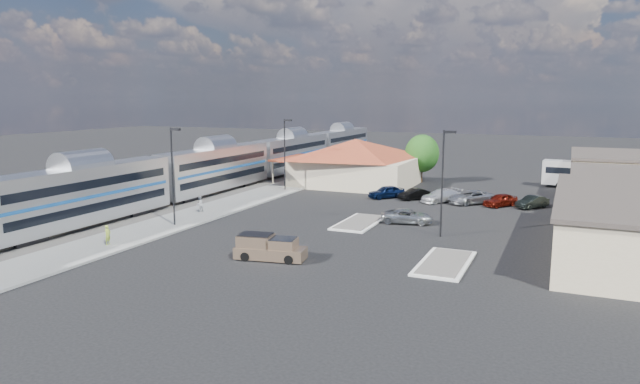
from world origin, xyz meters
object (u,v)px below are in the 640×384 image
at_px(coach_bus, 589,174).
at_px(station_depot, 355,162).
at_px(pickup_truck, 271,248).
at_px(suv, 407,216).

bearing_deg(coach_bus, station_depot, 111.66).
distance_m(station_depot, pickup_truck, 36.58).
bearing_deg(pickup_truck, station_depot, 0.75).
height_order(pickup_truck, coach_bus, coach_bus).
relative_size(pickup_truck, coach_bus, 0.48).
xyz_separation_m(station_depot, coach_bus, (28.56, 8.73, -1.10)).
relative_size(station_depot, suv, 3.84).
bearing_deg(station_depot, coach_bus, 16.99).
xyz_separation_m(pickup_truck, coach_bus, (21.84, 44.61, 1.19)).
relative_size(station_depot, pickup_truck, 3.42).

